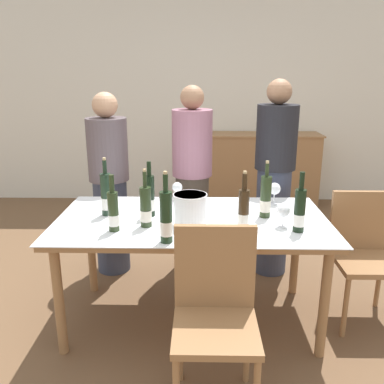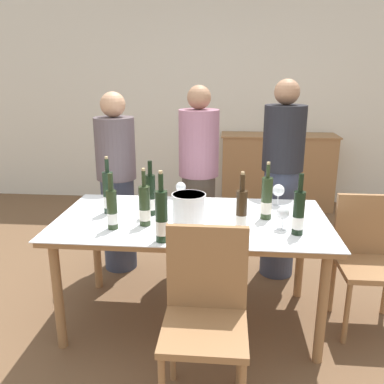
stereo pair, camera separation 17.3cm
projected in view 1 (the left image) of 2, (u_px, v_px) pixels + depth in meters
name	position (u px, v px, depth m)	size (l,w,h in m)	color
ground_plane	(192.00, 318.00, 2.88)	(12.00, 12.00, 0.00)	brown
back_wall	(196.00, 94.00, 5.24)	(8.00, 0.10, 2.80)	silver
sideboard_cabinet	(262.00, 170.00, 5.21)	(1.42, 0.46, 0.93)	#996B42
dining_table	(192.00, 228.00, 2.68)	(1.77, 0.94, 0.75)	#996B42
ice_bucket	(190.00, 209.00, 2.52)	(0.21, 0.21, 0.20)	white
wine_bottle_0	(146.00, 208.00, 2.49)	(0.07, 0.07, 0.37)	#28381E
wine_bottle_1	(150.00, 196.00, 2.68)	(0.07, 0.07, 0.37)	black
wine_bottle_2	(300.00, 211.00, 2.41)	(0.07, 0.07, 0.37)	black
wine_bottle_3	(166.00, 218.00, 2.26)	(0.07, 0.07, 0.41)	black
wine_bottle_4	(244.00, 211.00, 2.42)	(0.07, 0.07, 0.37)	#332314
wine_bottle_5	(106.00, 195.00, 2.70)	(0.07, 0.07, 0.39)	#1E3323
wine_bottle_6	(266.00, 198.00, 2.66)	(0.07, 0.07, 0.38)	#28381E
wine_bottle_7	(113.00, 212.00, 2.42)	(0.07, 0.07, 0.35)	#28381E
wine_glass_0	(274.00, 189.00, 2.92)	(0.09, 0.09, 0.16)	white
wine_glass_1	(284.00, 212.00, 2.49)	(0.08, 0.08, 0.14)	white
wine_glass_2	(186.00, 202.00, 2.68)	(0.08, 0.08, 0.15)	white
wine_glass_3	(177.00, 188.00, 2.98)	(0.08, 0.08, 0.15)	white
chair_right_end	(364.00, 248.00, 2.79)	(0.42, 0.42, 0.89)	#996B42
chair_near_front	(215.00, 306.00, 2.05)	(0.42, 0.42, 0.93)	#996B42
person_host	(110.00, 186.00, 3.39)	(0.33, 0.33, 1.53)	#383F56
person_guest_left	(192.00, 182.00, 3.41)	(0.33, 0.33, 1.58)	#51473D
person_guest_right	(274.00, 180.00, 3.35)	(0.33, 0.33, 1.63)	#383F56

